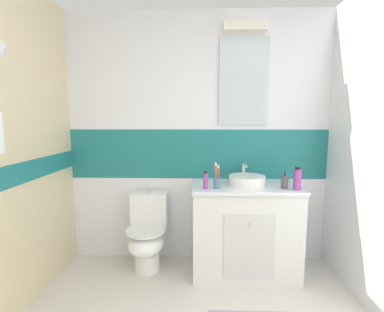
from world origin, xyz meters
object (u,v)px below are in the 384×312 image
toothbrush_cup (217,181)px  shampoo_bottle_tall (297,179)px  toilet (147,234)px  soap_dispenser (285,182)px  sink_basin (247,180)px  deodorant_spray_can (206,181)px

toothbrush_cup → shampoo_bottle_tall: toothbrush_cup is taller
toilet → toothbrush_cup: size_ratio=3.20×
soap_dispenser → shampoo_bottle_tall: (0.10, -0.03, 0.03)m
soap_dispenser → sink_basin: bearing=155.4°
sink_basin → toothbrush_cup: 0.32m
sink_basin → toothbrush_cup: toothbrush_cup is taller
sink_basin → soap_dispenser: (0.30, -0.14, 0.01)m
soap_dispenser → deodorant_spray_can: (-0.69, -0.02, 0.01)m
shampoo_bottle_tall → toilet: bearing=171.5°
toilet → soap_dispenser: (1.24, -0.17, 0.56)m
sink_basin → toothbrush_cup: (-0.28, -0.15, 0.01)m
toothbrush_cup → shampoo_bottle_tall: 0.69m
sink_basin → shampoo_bottle_tall: (0.40, -0.17, 0.05)m
deodorant_spray_can → sink_basin: bearing=23.0°
deodorant_spray_can → toothbrush_cup: bearing=10.0°
toothbrush_cup → deodorant_spray_can: 0.10m
shampoo_bottle_tall → deodorant_spray_can: 0.78m
sink_basin → deodorant_spray_can: 0.42m
toothbrush_cup → soap_dispenser: size_ratio=1.48×
toilet → shampoo_bottle_tall: bearing=-8.5°
soap_dispenser → shampoo_bottle_tall: 0.11m
shampoo_bottle_tall → soap_dispenser: bearing=160.2°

